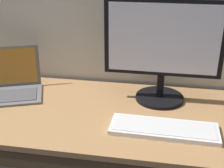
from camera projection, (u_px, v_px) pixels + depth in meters
name	position (u px, v px, depth m)	size (l,w,h in m)	color
desk	(83.00, 148.00, 1.50)	(1.80, 0.65, 0.75)	#A87A4C
laptop_space_gray	(10.00, 83.00, 1.58)	(0.38, 0.36, 0.22)	slate
external_monitor	(163.00, 50.00, 1.41)	(0.54, 0.23, 0.49)	black
wired_keyboard	(164.00, 129.00, 1.26)	(0.44, 0.16, 0.02)	white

